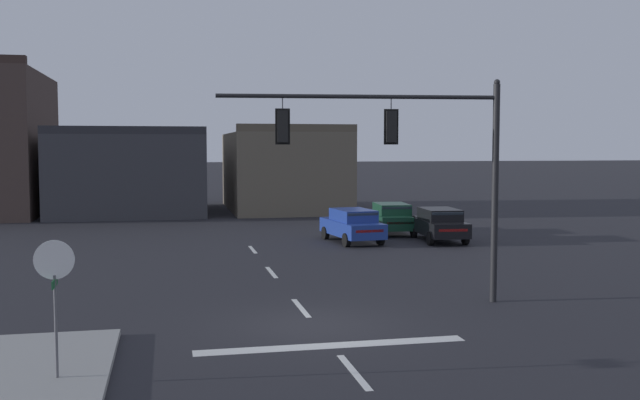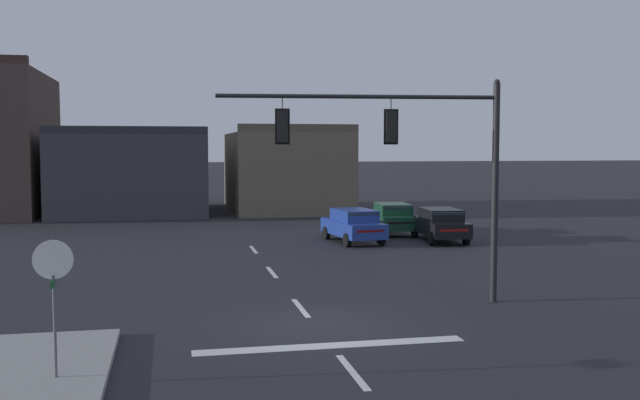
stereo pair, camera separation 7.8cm
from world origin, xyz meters
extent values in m
plane|color=#232328|center=(0.00, 0.00, 0.00)|extent=(400.00, 400.00, 0.00)
cube|color=silver|center=(0.00, -2.00, 0.00)|extent=(6.40, 0.50, 0.01)
cube|color=silver|center=(0.00, -4.00, 0.00)|extent=(0.16, 2.40, 0.01)
cube|color=silver|center=(0.00, 2.00, 0.00)|extent=(0.16, 2.40, 0.01)
cube|color=silver|center=(0.00, 8.00, 0.00)|extent=(0.16, 2.40, 0.01)
cube|color=silver|center=(0.00, 14.00, 0.00)|extent=(0.16, 2.40, 0.01)
cylinder|color=black|center=(5.76, 1.65, 3.22)|extent=(0.20, 0.20, 6.44)
cylinder|color=black|center=(1.72, 2.09, 6.04)|extent=(8.11, 0.99, 0.12)
sphere|color=black|center=(5.76, 1.65, 6.49)|extent=(0.18, 0.18, 0.18)
cylinder|color=#56565B|center=(2.65, 1.99, 5.81)|extent=(0.03, 0.03, 0.35)
cube|color=black|center=(2.65, 1.99, 5.18)|extent=(0.32, 0.27, 0.90)
sphere|color=green|center=(2.66, 2.12, 5.47)|extent=(0.20, 0.20, 0.20)
sphere|color=#2D2314|center=(2.66, 2.12, 5.18)|extent=(0.20, 0.20, 0.20)
sphere|color=black|center=(2.66, 2.12, 4.90)|extent=(0.20, 0.20, 0.20)
cube|color=black|center=(2.65, 1.97, 5.18)|extent=(0.42, 0.07, 1.02)
cylinder|color=#56565B|center=(-0.46, 2.32, 5.81)|extent=(0.03, 0.03, 0.35)
cube|color=black|center=(-0.46, 2.32, 5.18)|extent=(0.32, 0.27, 0.90)
sphere|color=green|center=(-0.45, 2.45, 5.47)|extent=(0.20, 0.20, 0.20)
sphere|color=#2D2314|center=(-0.45, 2.45, 5.18)|extent=(0.20, 0.20, 0.20)
sphere|color=black|center=(-0.45, 2.45, 4.90)|extent=(0.20, 0.20, 0.20)
cube|color=black|center=(-0.47, 2.30, 5.18)|extent=(0.42, 0.07, 1.02)
cylinder|color=#56565B|center=(-5.84, -3.59, 1.07)|extent=(0.06, 0.06, 2.15)
cylinder|color=white|center=(-5.84, -3.59, 2.45)|extent=(0.76, 0.03, 0.76)
cylinder|color=#B21414|center=(-5.84, -3.57, 2.45)|extent=(0.68, 0.03, 0.68)
cube|color=#19592D|center=(-5.84, -3.59, 2.00)|extent=(0.02, 0.64, 0.16)
cube|color=#143D28|center=(7.93, 18.57, 0.70)|extent=(2.18, 4.54, 0.70)
cube|color=#143D28|center=(7.91, 18.42, 1.33)|extent=(1.81, 2.60, 0.56)
cube|color=#2D3842|center=(7.98, 19.18, 1.31)|extent=(1.54, 0.38, 0.47)
cube|color=#2D3842|center=(7.81, 17.26, 1.31)|extent=(1.53, 0.35, 0.46)
cylinder|color=black|center=(7.21, 20.09, 0.32)|extent=(0.28, 0.66, 0.64)
cylinder|color=black|center=(8.90, 19.94, 0.32)|extent=(0.28, 0.66, 0.64)
cylinder|color=black|center=(6.95, 17.20, 0.32)|extent=(0.28, 0.66, 0.64)
cylinder|color=black|center=(8.65, 17.05, 0.32)|extent=(0.28, 0.66, 0.64)
sphere|color=silver|center=(7.55, 20.79, 0.75)|extent=(0.16, 0.16, 0.16)
sphere|color=silver|center=(8.69, 20.69, 0.75)|extent=(0.16, 0.16, 0.16)
cube|color=maroon|center=(7.73, 16.40, 0.78)|extent=(1.37, 0.16, 0.12)
cube|color=black|center=(9.25, 15.06, 0.70)|extent=(2.09, 4.51, 0.70)
cube|color=black|center=(9.24, 14.91, 1.33)|extent=(1.76, 2.57, 0.56)
cube|color=#2D3842|center=(9.30, 15.68, 1.31)|extent=(1.53, 0.35, 0.47)
cube|color=#2D3842|center=(9.17, 13.75, 1.31)|extent=(1.53, 0.32, 0.46)
cylinder|color=black|center=(8.50, 16.57, 0.32)|extent=(0.26, 0.65, 0.64)
cylinder|color=black|center=(10.20, 16.46, 0.32)|extent=(0.26, 0.65, 0.64)
cylinder|color=black|center=(8.31, 13.67, 0.32)|extent=(0.26, 0.65, 0.64)
cylinder|color=black|center=(10.01, 13.56, 0.32)|extent=(0.26, 0.65, 0.64)
sphere|color=silver|center=(8.83, 17.28, 0.75)|extent=(0.16, 0.16, 0.16)
sphere|color=silver|center=(9.98, 17.20, 0.75)|extent=(0.16, 0.16, 0.16)
cube|color=maroon|center=(9.11, 12.89, 0.78)|extent=(1.37, 0.13, 0.12)
cube|color=navy|center=(5.00, 15.53, 0.70)|extent=(2.33, 4.59, 0.70)
cube|color=navy|center=(5.01, 15.38, 1.33)|extent=(1.89, 2.64, 0.56)
cube|color=#2D3842|center=(4.92, 16.14, 1.31)|extent=(1.54, 0.43, 0.47)
cube|color=#2D3842|center=(5.16, 14.22, 1.31)|extent=(1.54, 0.40, 0.46)
cylinder|color=black|center=(3.97, 16.86, 0.32)|extent=(0.30, 0.66, 0.64)
cylinder|color=black|center=(5.66, 17.07, 0.32)|extent=(0.30, 0.66, 0.64)
cylinder|color=black|center=(4.33, 13.98, 0.32)|extent=(0.30, 0.66, 0.64)
cylinder|color=black|center=(6.02, 14.19, 0.32)|extent=(0.30, 0.66, 0.64)
sphere|color=silver|center=(4.15, 17.62, 0.75)|extent=(0.16, 0.16, 0.16)
sphere|color=silver|center=(5.30, 17.76, 0.75)|extent=(0.16, 0.16, 0.16)
cube|color=maroon|center=(5.27, 13.36, 0.78)|extent=(1.36, 0.21, 0.12)
cube|color=#38383D|center=(-6.29, 34.12, 2.70)|extent=(10.08, 11.89, 5.39)
cube|color=#2B2B30|center=(-6.29, 28.47, 5.64)|extent=(10.08, 0.60, 0.50)
cube|color=#665B4C|center=(4.63, 34.46, 2.79)|extent=(7.92, 12.57, 5.59)
cube|color=brown|center=(4.63, 28.47, 5.84)|extent=(7.92, 0.60, 0.50)
camera|label=1|loc=(-3.67, -18.03, 4.61)|focal=40.49mm
camera|label=2|loc=(-3.60, -18.04, 4.61)|focal=40.49mm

